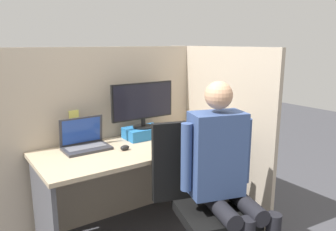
% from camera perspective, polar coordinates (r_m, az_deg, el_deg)
% --- Properties ---
extents(cubicle_panel_back, '(1.99, 0.05, 1.49)m').
position_cam_1_polar(cubicle_panel_back, '(2.85, -9.17, -3.31)').
color(cubicle_panel_back, tan).
rests_on(cubicle_panel_back, ground).
extents(cubicle_panel_right, '(0.04, 1.30, 1.49)m').
position_cam_1_polar(cubicle_panel_right, '(2.93, 8.26, -2.84)').
color(cubicle_panel_right, tan).
rests_on(cubicle_panel_right, ground).
extents(desk, '(1.49, 0.66, 0.73)m').
position_cam_1_polar(desk, '(2.61, -5.58, -9.07)').
color(desk, tan).
rests_on(desk, ground).
extents(paper_box, '(0.31, 0.21, 0.09)m').
position_cam_1_polar(paper_box, '(2.76, -4.29, -2.97)').
color(paper_box, '#236BAD').
rests_on(paper_box, desk).
extents(monitor, '(0.56, 0.18, 0.38)m').
position_cam_1_polar(monitor, '(2.70, -4.41, 2.17)').
color(monitor, black).
rests_on(monitor, paper_box).
extents(laptop, '(0.34, 0.22, 0.23)m').
position_cam_1_polar(laptop, '(2.54, -14.23, -4.64)').
color(laptop, '#2D2D33').
rests_on(laptop, desk).
extents(mouse, '(0.07, 0.05, 0.04)m').
position_cam_1_polar(mouse, '(2.46, -7.53, -5.58)').
color(mouse, black).
rests_on(mouse, desk).
extents(stapler, '(0.04, 0.14, 0.05)m').
position_cam_1_polar(stapler, '(2.94, 4.32, -2.35)').
color(stapler, black).
rests_on(stapler, desk).
extents(carrot_toy, '(0.04, 0.14, 0.04)m').
position_cam_1_polar(carrot_toy, '(2.48, -1.62, -5.36)').
color(carrot_toy, orange).
rests_on(carrot_toy, desk).
extents(office_chair, '(0.58, 0.62, 1.00)m').
position_cam_1_polar(office_chair, '(2.29, 5.85, -13.81)').
color(office_chair, black).
rests_on(office_chair, ground).
extents(person, '(0.46, 0.52, 1.29)m').
position_cam_1_polar(person, '(2.12, 9.87, -9.31)').
color(person, black).
rests_on(person, ground).
extents(coffee_mug, '(0.08, 0.08, 0.08)m').
position_cam_1_polar(coffee_mug, '(2.91, 2.36, -2.16)').
color(coffee_mug, '#232328').
rests_on(coffee_mug, desk).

